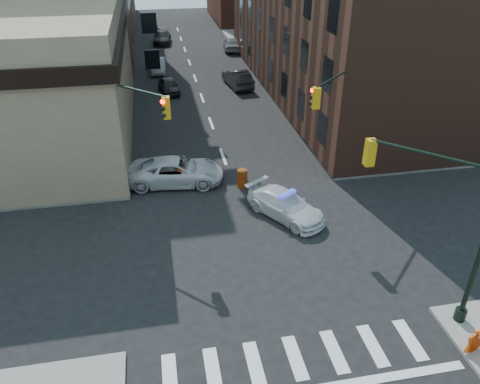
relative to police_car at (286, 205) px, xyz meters
name	(u,v)px	position (x,y,z in m)	size (l,w,h in m)	color
ground	(255,246)	(-2.13, -2.29, -0.67)	(140.00, 140.00, 0.00)	black
sidewalk_ne	(389,55)	(20.87, 30.46, -0.60)	(34.00, 54.50, 0.15)	gray
commercial_row_ne	(348,8)	(10.87, 20.21, 6.33)	(14.00, 34.00, 14.00)	#46271C
signal_pole_se	(456,215)	(3.90, -7.81, 3.94)	(5.40, 5.27, 8.00)	black
signal_pole_nw	(123,129)	(-7.99, 3.05, 3.67)	(3.58, 3.67, 8.00)	black
signal_pole_ne	(339,114)	(3.70, 3.06, 3.67)	(3.67, 3.58, 8.00)	black
tree_ne_near	(275,44)	(5.37, 23.71, 2.82)	(3.00, 3.00, 4.85)	black
tree_ne_far	(256,27)	(5.37, 31.71, 2.82)	(3.00, 3.00, 4.85)	black
police_car	(286,205)	(0.00, 0.00, 0.00)	(1.88, 4.63, 1.34)	silver
pickup	(176,171)	(-5.40, 4.72, 0.11)	(2.58, 5.59, 1.55)	silver
parked_car_wnear	(169,86)	(-4.91, 21.67, -0.02)	(1.53, 3.80, 1.30)	black
parked_car_wfar	(158,66)	(-5.60, 28.51, 0.01)	(1.44, 4.12, 1.36)	gray
parked_car_wdeep	(162,37)	(-4.63, 41.57, 0.07)	(2.08, 5.10, 1.48)	black
parked_car_enear	(237,78)	(1.52, 22.28, 0.14)	(1.71, 4.91, 1.62)	black
parked_car_efar	(232,44)	(3.37, 36.17, 0.10)	(1.83, 4.56, 1.55)	gray
pedestrian_a	(119,176)	(-8.63, 4.10, 0.41)	(0.68, 0.44, 1.86)	black
pedestrian_b	(83,183)	(-10.60, 3.71, 0.37)	(0.87, 0.68, 1.79)	black
pedestrian_c	(55,163)	(-12.48, 6.45, 0.42)	(1.11, 0.46, 1.89)	#1E222D
barrel_road	(242,178)	(-1.64, 3.54, -0.13)	(0.60, 0.60, 1.08)	#DE540A
barrel_bank	(181,177)	(-5.18, 4.34, -0.13)	(0.61, 0.61, 1.09)	orange
barricade_nw_a	(91,173)	(-10.37, 5.71, -0.05)	(1.26, 0.63, 0.95)	red
barricade_nw_b	(19,192)	(-14.13, 4.15, -0.04)	(1.28, 0.64, 0.96)	red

